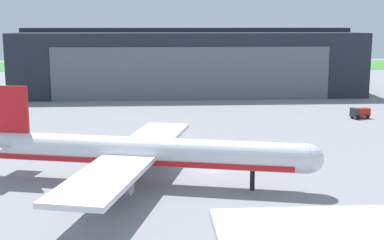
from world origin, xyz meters
The scene contains 5 objects.
ground_plane centered at (0.00, 0.00, 0.00)m, with size 440.00×440.00×0.00m, color gray.
grass_field_strip centered at (0.00, 178.46, 0.04)m, with size 440.00×56.00×0.08m, color #3E8338.
maintenance_hangar centered at (1.82, 85.43, 8.51)m, with size 91.79×41.62×17.93m.
airliner_near_left centered at (-9.25, -5.49, 3.88)m, with size 41.40×38.68×11.54m.
stair_truck centered at (34.34, 36.55, 1.21)m, with size 4.30×3.05×2.22m.
Camera 1 is at (-6.88, -67.09, 18.96)m, focal length 49.45 mm.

